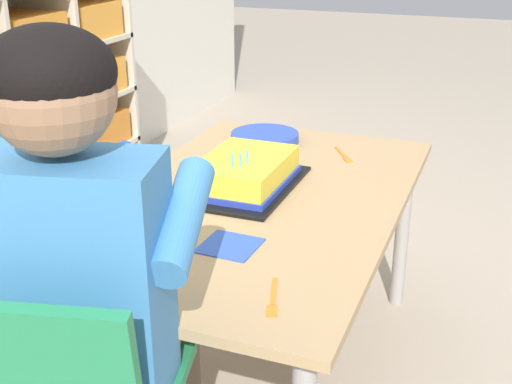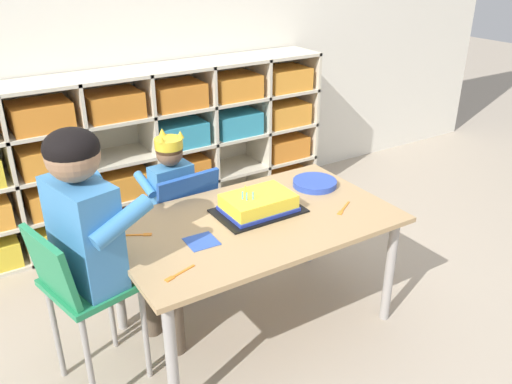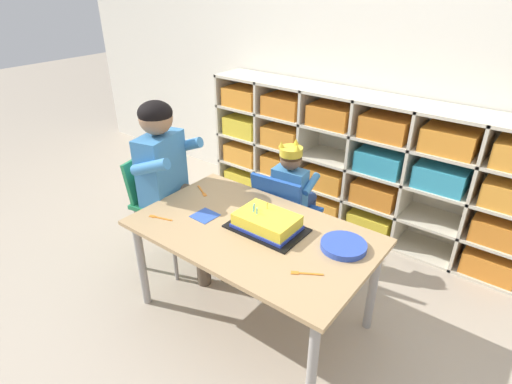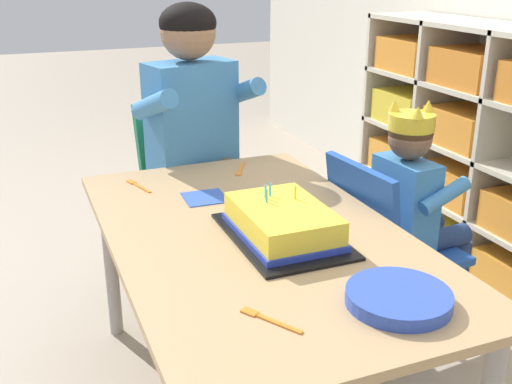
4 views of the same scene
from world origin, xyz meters
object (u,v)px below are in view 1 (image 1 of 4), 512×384
activity_table (256,218)px  birthday_cake_on_tray (244,174)px  classroom_chair_blue (69,249)px  fork_scattered_mid_table (344,156)px  child_with_crown (27,202)px  adult_helper_seated (88,262)px  paper_plate_stack (265,137)px  fork_beside_plate_stack (273,299)px  fork_near_cake_tray (104,273)px

activity_table → birthday_cake_on_tray: size_ratio=3.16×
classroom_chair_blue → fork_scattered_mid_table: (0.53, -0.63, 0.18)m
classroom_chair_blue → child_with_crown: 0.17m
child_with_crown → adult_helper_seated: 0.76m
adult_helper_seated → paper_plate_stack: (1.09, 0.08, -0.11)m
adult_helper_seated → fork_scattered_mid_table: size_ratio=8.54×
birthday_cake_on_tray → fork_beside_plate_stack: birthday_cake_on_tray is taller
classroom_chair_blue → child_with_crown: child_with_crown is taller
fork_scattered_mid_table → birthday_cake_on_tray: bearing=120.0°
adult_helper_seated → fork_scattered_mid_table: 1.06m
birthday_cake_on_tray → fork_near_cake_tray: size_ratio=2.92×
birthday_cake_on_tray → fork_near_cake_tray: (-0.54, 0.09, -0.03)m
adult_helper_seated → paper_plate_stack: size_ratio=5.06×
paper_plate_stack → fork_near_cake_tray: paper_plate_stack is taller
classroom_chair_blue → birthday_cake_on_tray: 0.52m
child_with_crown → fork_beside_plate_stack: child_with_crown is taller
adult_helper_seated → paper_plate_stack: bearing=-99.1°
child_with_crown → adult_helper_seated: (-0.50, -0.55, 0.17)m
paper_plate_stack → fork_beside_plate_stack: paper_plate_stack is taller
classroom_chair_blue → birthday_cake_on_tray: (0.19, -0.44, 0.21)m
classroom_chair_blue → fork_scattered_mid_table: 0.84m
child_with_crown → fork_beside_plate_stack: bearing=64.0°
fork_scattered_mid_table → fork_beside_plate_stack: bearing=154.0°
activity_table → fork_scattered_mid_table: 0.42m
paper_plate_stack → fork_scattered_mid_table: size_ratio=1.69×
fork_near_cake_tray → fork_scattered_mid_table: 0.92m
child_with_crown → paper_plate_stack: size_ratio=3.84×
child_with_crown → birthday_cake_on_tray: 0.59m
paper_plate_stack → birthday_cake_on_tray: bearing=-167.5°
child_with_crown → fork_near_cake_tray: (-0.34, -0.46, 0.05)m
classroom_chair_blue → child_with_crown: bearing=-90.5°
paper_plate_stack → fork_near_cake_tray: (-0.92, 0.00, -0.01)m
child_with_crown → fork_scattered_mid_table: 0.92m
activity_table → fork_scattered_mid_table: fork_scattered_mid_table is taller
classroom_chair_blue → fork_beside_plate_stack: 0.79m
paper_plate_stack → fork_scattered_mid_table: bearing=-99.7°
activity_table → adult_helper_seated: adult_helper_seated is taller
adult_helper_seated → paper_plate_stack: 1.09m
activity_table → paper_plate_stack: bearing=17.5°
birthday_cake_on_tray → paper_plate_stack: (0.38, 0.09, -0.02)m
fork_scattered_mid_table → child_with_crown: bearing=94.8°
child_with_crown → fork_scattered_mid_table: size_ratio=6.48×
paper_plate_stack → fork_beside_plate_stack: bearing=-158.7°
birthday_cake_on_tray → fork_near_cake_tray: bearing=170.7°
birthday_cake_on_tray → child_with_crown: bearing=110.0°
fork_beside_plate_stack → activity_table: bearing=7.9°
activity_table → adult_helper_seated: bearing=175.1°
classroom_chair_blue → fork_near_cake_tray: classroom_chair_blue is taller
birthday_cake_on_tray → fork_scattered_mid_table: birthday_cake_on_tray is taller
adult_helper_seated → birthday_cake_on_tray: 0.71m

